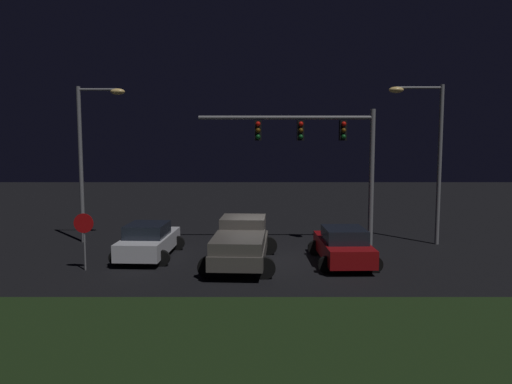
# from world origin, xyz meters

# --- Properties ---
(ground_plane) EXTENTS (80.00, 80.00, 0.00)m
(ground_plane) POSITION_xyz_m (0.00, 0.00, 0.00)
(ground_plane) COLOR black
(grass_median) EXTENTS (27.24, 6.70, 0.10)m
(grass_median) POSITION_xyz_m (0.00, -8.85, 0.05)
(grass_median) COLOR black
(grass_median) RESTS_ON ground_plane
(pickup_truck) EXTENTS (3.08, 5.51, 1.80)m
(pickup_truck) POSITION_xyz_m (-0.77, -0.89, 1.00)
(pickup_truck) COLOR #514C47
(pickup_truck) RESTS_ON ground_plane
(car_sedan) EXTENTS (2.63, 4.49, 1.51)m
(car_sedan) POSITION_xyz_m (-4.79, 0.29, 0.74)
(car_sedan) COLOR silver
(car_sedan) RESTS_ON ground_plane
(car_sedan_far) EXTENTS (2.55, 4.44, 1.51)m
(car_sedan_far) POSITION_xyz_m (3.39, -0.78, 0.74)
(car_sedan_far) COLOR maroon
(car_sedan_far) RESTS_ON ground_plane
(traffic_signal_gantry) EXTENTS (8.32, 0.56, 6.50)m
(traffic_signal_gantry) POSITION_xyz_m (2.88, 2.81, 4.90)
(traffic_signal_gantry) COLOR slate
(traffic_signal_gantry) RESTS_ON ground_plane
(street_lamp_left) EXTENTS (2.36, 0.44, 7.63)m
(street_lamp_left) POSITION_xyz_m (-8.29, 3.61, 4.83)
(street_lamp_left) COLOR slate
(street_lamp_left) RESTS_ON ground_plane
(street_lamp_right) EXTENTS (2.63, 0.44, 7.66)m
(street_lamp_right) POSITION_xyz_m (8.09, 3.09, 4.87)
(street_lamp_right) COLOR slate
(street_lamp_right) RESTS_ON ground_plane
(stop_sign) EXTENTS (0.76, 0.08, 2.23)m
(stop_sign) POSITION_xyz_m (-6.81, -1.85, 1.56)
(stop_sign) COLOR slate
(stop_sign) RESTS_ON ground_plane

